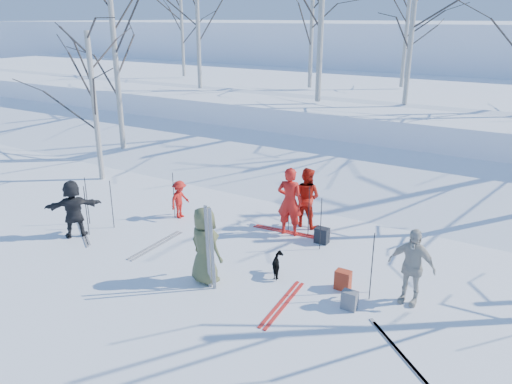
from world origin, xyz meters
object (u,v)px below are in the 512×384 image
Objects in this scene: skier_redor_behind at (306,197)px; skier_red_seated at (180,199)px; skier_cream_east at (411,266)px; backpack_red at (343,280)px; backpack_grey at (350,300)px; skier_red_north at (290,202)px; dog at (278,265)px; skier_olive_center at (205,245)px; skier_grey_west at (73,209)px; backpack_dark at (322,235)px.

skier_red_seated is at bearing 25.23° from skier_redor_behind.
skier_red_seated is 6.86m from skier_cream_east.
skier_red_seated is (-3.30, -1.33, -0.28)m from skier_redor_behind.
backpack_red is 1.11× the size of backpack_grey.
skier_red_north reaches higher than backpack_grey.
skier_red_north reaches higher than skier_cream_east.
backpack_red is 0.75m from backpack_grey.
skier_red_north is 4.79× the size of backpack_grey.
backpack_red is (2.29, -1.91, -0.70)m from skier_red_north.
dog is (0.85, -2.12, -0.66)m from skier_red_north.
backpack_red is at bearing -143.34° from skier_olive_center.
skier_red_north is 1.19× the size of skier_grey_west.
backpack_dark is at bearing 166.23° from skier_red_north.
skier_cream_east is at bearing 155.41° from dog.
skier_red_north is at bearing -101.25° from dog.
skier_redor_behind is 3.57m from skier_red_seated.
skier_red_north is at bearing 140.16° from backpack_red.
backpack_red is at bearing -54.57° from backpack_dark.
backpack_grey is at bearing -133.85° from skier_cream_east.
backpack_dark is (0.84, -0.78, -0.62)m from skier_redor_behind.
skier_cream_east is at bearing 143.76° from skier_red_north.
skier_redor_behind reaches higher than skier_cream_east.
backpack_red reaches higher than backpack_grey.
skier_red_north is 3.25m from skier_red_seated.
dog is at bearing 107.68° from skier_redor_behind.
skier_redor_behind is 1.08× the size of skier_grey_west.
skier_redor_behind reaches higher than dog.
skier_cream_east is 8.36m from skier_grey_west.
skier_grey_west is (-4.31, 0.12, -0.09)m from skier_olive_center.
skier_red_seated is 1.84× the size of dog.
skier_redor_behind is at bearing -85.37° from skier_olive_center.
backpack_grey is 3.03m from backpack_dark.
skier_olive_center is 4.05× the size of backpack_red.
skier_cream_east is at bearing -148.27° from skier_olive_center.
skier_grey_west is (-4.79, -3.75, -0.06)m from skier_redor_behind.
skier_redor_behind is (0.48, 3.87, -0.03)m from skier_olive_center.
skier_red_seated is 6.18m from backpack_grey.
skier_olive_center is 1.03× the size of skier_redor_behind.
skier_red_seated is (-3.17, -0.60, -0.36)m from skier_red_north.
dog is at bearing -93.02° from backpack_dark.
backpack_red reaches higher than backpack_dark.
skier_cream_east is 2.68× the size of dog.
skier_olive_center is 4.48× the size of backpack_grey.
skier_red_seated is (-2.82, 2.54, -0.31)m from skier_olive_center.
skier_red_seated is at bearing -0.25° from skier_red_north.
backpack_grey is (-0.91, -0.85, -0.61)m from skier_cream_east.
skier_red_seated is at bearing 173.86° from skier_cream_east.
skier_grey_west is at bearing 10.16° from skier_olive_center.
skier_grey_west is 6.39m from backpack_dark.
dog reaches higher than backpack_grey.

